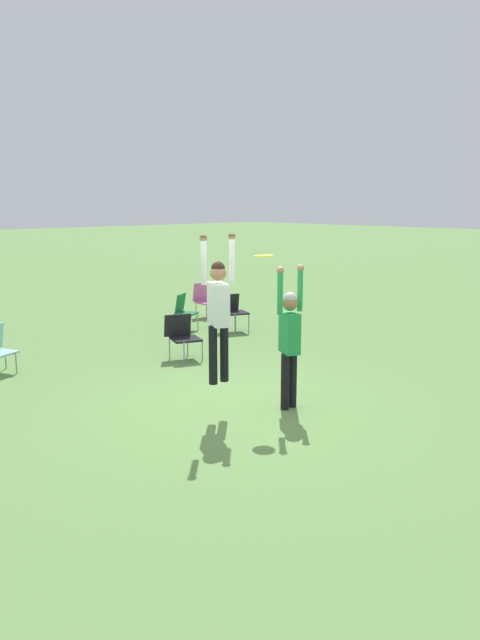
{
  "coord_description": "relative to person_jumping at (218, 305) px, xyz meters",
  "views": [
    {
      "loc": [
        -6.02,
        -6.41,
        2.97
      ],
      "look_at": [
        0.03,
        -0.06,
        1.3
      ],
      "focal_mm": 35.0,
      "sensor_mm": 36.0,
      "label": 1
    }
  ],
  "objects": [
    {
      "name": "ground_plane",
      "position": [
        0.44,
        0.13,
        -1.58
      ],
      "size": [
        120.0,
        120.0,
        0.0
      ],
      "primitive_type": "plane",
      "color": "#608C47"
    },
    {
      "name": "person_jumping",
      "position": [
        0.0,
        0.0,
        0.0
      ],
      "size": [
        0.61,
        0.5,
        2.07
      ],
      "rotation": [
        0.0,
        0.0,
        1.12
      ],
      "color": "black",
      "rests_on": "ground_plane"
    },
    {
      "name": "person_defending",
      "position": [
        0.95,
        -0.46,
        -0.47
      ],
      "size": [
        0.53,
        0.42,
        2.09
      ],
      "rotation": [
        0.0,
        0.0,
        -2.02
      ],
      "color": "black",
      "rests_on": "ground_plane"
    },
    {
      "name": "frisbee",
      "position": [
        0.72,
        -0.15,
        0.64
      ],
      "size": [
        0.28,
        0.28,
        0.03
      ],
      "color": "yellow"
    },
    {
      "name": "camping_chair_0",
      "position": [
        3.42,
        5.09,
        -1.09
      ],
      "size": [
        0.62,
        0.67,
        0.83
      ],
      "rotation": [
        0.0,
        0.0,
        3.64
      ],
      "color": "gray",
      "rests_on": "ground_plane"
    },
    {
      "name": "camping_chair_1",
      "position": [
        4.13,
        4.16,
        -1.06
      ],
      "size": [
        0.68,
        0.73,
        0.86
      ],
      "rotation": [
        0.0,
        0.0,
        2.74
      ],
      "color": "gray",
      "rests_on": "ground_plane"
    },
    {
      "name": "camping_chair_2",
      "position": [
        1.66,
        2.92,
        -1.09
      ],
      "size": [
        0.68,
        0.73,
        0.85
      ],
      "rotation": [
        0.0,
        0.0,
        2.77
      ],
      "color": "gray",
      "rests_on": "ground_plane"
    },
    {
      "name": "camping_chair_5",
      "position": [
        4.83,
        5.98,
        -1.07
      ],
      "size": [
        0.54,
        0.58,
        0.9
      ],
      "rotation": [
        0.0,
        0.0,
        3.05
      ],
      "color": "gray",
      "rests_on": "ground_plane"
    }
  ]
}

